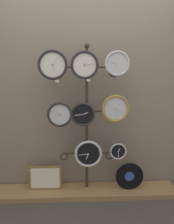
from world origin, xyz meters
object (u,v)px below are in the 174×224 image
at_px(vinyl_record, 129,176).
at_px(clock_top_right, 117,63).
at_px(clock_top_left, 53,65).
at_px(clock_middle_center, 83,114).
at_px(clock_middle_right, 116,109).
at_px(clock_bottom_center, 88,154).
at_px(clock_top_center, 85,65).
at_px(clock_middle_left, 60,115).
at_px(picture_frame, 45,178).
at_px(display_stand, 87,142).
at_px(clock_bottom_right, 118,151).

bearing_deg(vinyl_record, clock_top_right, -177.98).
relative_size(clock_top_left, clock_middle_center, 1.20).
height_order(clock_middle_right, vinyl_record, clock_middle_right).
bearing_deg(clock_bottom_center, clock_top_left, -178.55).
bearing_deg(clock_top_center, clock_middle_left, -175.42).
bearing_deg(clock_top_right, clock_middle_right, 125.89).
bearing_deg(clock_middle_left, picture_frame, 159.06).
bearing_deg(display_stand, clock_bottom_center, -82.30).
bearing_deg(vinyl_record, clock_middle_right, 178.57).
distance_m(clock_top_left, clock_bottom_right, 1.25).
xyz_separation_m(clock_middle_center, clock_middle_right, (0.37, -0.01, 0.07)).
height_order(clock_top_right, clock_bottom_right, clock_top_right).
bearing_deg(clock_middle_center, clock_middle_left, -172.24).
bearing_deg(clock_top_right, clock_top_center, 179.23).
distance_m(clock_top_right, picture_frame, 1.60).
relative_size(clock_top_right, clock_bottom_center, 0.86).
relative_size(display_stand, clock_middle_center, 6.56).
bearing_deg(clock_bottom_right, clock_top_center, -177.20).
distance_m(clock_middle_left, clock_bottom_center, 0.58).
bearing_deg(picture_frame, clock_middle_right, -3.16).
relative_size(display_stand, clock_middle_right, 5.64).
relative_size(clock_top_center, clock_middle_right, 0.98).
distance_m(clock_middle_right, clock_bottom_center, 0.62).
relative_size(clock_top_left, clock_top_center, 1.05).
height_order(clock_top_right, clock_middle_left, clock_top_right).
distance_m(clock_top_center, clock_bottom_center, 1.02).
relative_size(clock_top_left, vinyl_record, 0.97).
distance_m(display_stand, clock_middle_right, 0.54).
xyz_separation_m(clock_top_left, clock_bottom_center, (0.39, 0.01, -1.02)).
height_order(clock_top_right, clock_middle_center, clock_top_right).
relative_size(clock_top_right, picture_frame, 0.72).
bearing_deg(clock_top_center, picture_frame, 173.78).
relative_size(clock_bottom_center, vinyl_record, 0.96).
xyz_separation_m(clock_top_right, clock_bottom_right, (0.04, 0.02, -1.02)).
bearing_deg(clock_middle_left, clock_top_right, 1.57).
bearing_deg(clock_top_left, display_stand, 15.55).
bearing_deg(clock_middle_left, clock_bottom_right, 3.54).
bearing_deg(clock_top_right, clock_top_left, -179.52).
distance_m(clock_middle_left, clock_bottom_right, 0.82).
height_order(clock_top_left, clock_middle_center, clock_top_left).
relative_size(clock_top_left, clock_bottom_center, 1.01).
xyz_separation_m(clock_middle_right, vinyl_record, (0.19, -0.00, -0.83)).
bearing_deg(clock_top_center, clock_middle_right, 0.98).
relative_size(clock_middle_center, clock_bottom_right, 1.37).
height_order(clock_middle_center, clock_bottom_right, clock_middle_center).
xyz_separation_m(display_stand, vinyl_record, (0.51, -0.09, -0.41)).
height_order(clock_top_left, clock_middle_left, clock_top_left).
bearing_deg(display_stand, clock_top_right, -16.52).
xyz_separation_m(clock_middle_center, clock_bottom_center, (0.06, -0.01, -0.47)).
relative_size(clock_top_left, clock_bottom_right, 1.64).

